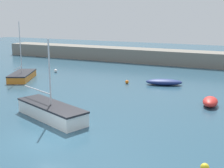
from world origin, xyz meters
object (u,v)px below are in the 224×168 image
object	(u,v)px
mooring_buoy_orange	(127,82)
sailboat_tall_mast	(22,76)
sailboat_short_mast	(51,111)
mooring_buoy_yellow	(205,167)
dinghy_near_pier	(210,102)
open_tender_yellow	(164,82)
mooring_buoy_white	(56,71)

from	to	relation	value
mooring_buoy_orange	sailboat_tall_mast	bearing A→B (deg)	-165.03
sailboat_short_mast	sailboat_tall_mast	world-z (taller)	sailboat_tall_mast
mooring_buoy_orange	mooring_buoy_yellow	size ratio (longest dim) A/B	0.93
sailboat_short_mast	dinghy_near_pier	bearing A→B (deg)	60.69
open_tender_yellow	sailboat_tall_mast	bearing A→B (deg)	178.25
open_tender_yellow	mooring_buoy_white	xyz separation A→B (m)	(-13.69, 0.96, -0.09)
dinghy_near_pier	mooring_buoy_orange	xyz separation A→B (m)	(-8.76, 4.45, -0.16)
mooring_buoy_yellow	dinghy_near_pier	bearing A→B (deg)	97.10
sailboat_tall_mast	mooring_buoy_orange	distance (m)	11.33
sailboat_short_mast	mooring_buoy_yellow	xyz separation A→B (m)	(10.53, -3.01, -0.32)
open_tender_yellow	dinghy_near_pier	world-z (taller)	dinghy_near_pier
dinghy_near_pier	mooring_buoy_yellow	xyz separation A→B (m)	(1.33, -10.65, -0.15)
sailboat_tall_mast	mooring_buoy_yellow	world-z (taller)	sailboat_tall_mast
sailboat_short_mast	sailboat_tall_mast	xyz separation A→B (m)	(-10.51, 9.16, -0.11)
sailboat_short_mast	sailboat_tall_mast	distance (m)	13.94
mooring_buoy_orange	mooring_buoy_yellow	world-z (taller)	mooring_buoy_yellow
sailboat_tall_mast	mooring_buoy_orange	world-z (taller)	sailboat_tall_mast
mooring_buoy_white	dinghy_near_pier	bearing A→B (deg)	-18.93
open_tender_yellow	mooring_buoy_yellow	distance (m)	17.45
open_tender_yellow	sailboat_short_mast	xyz separation A→B (m)	(-3.97, -13.16, 0.22)
sailboat_tall_mast	mooring_buoy_white	distance (m)	5.04
mooring_buoy_white	sailboat_tall_mast	bearing A→B (deg)	-99.04
dinghy_near_pier	sailboat_tall_mast	size ratio (longest dim) A/B	0.38
open_tender_yellow	sailboat_tall_mast	size ratio (longest dim) A/B	0.62
open_tender_yellow	mooring_buoy_yellow	bearing A→B (deg)	-85.15
sailboat_short_mast	mooring_buoy_orange	size ratio (longest dim) A/B	17.06
dinghy_near_pier	mooring_buoy_yellow	size ratio (longest dim) A/B	5.85
mooring_buoy_orange	mooring_buoy_white	bearing A→B (deg)	168.64
mooring_buoy_orange	open_tender_yellow	bearing A→B (deg)	16.98
sailboat_short_mast	mooring_buoy_orange	bearing A→B (deg)	108.92
mooring_buoy_orange	mooring_buoy_white	size ratio (longest dim) A/B	0.90
open_tender_yellow	mooring_buoy_orange	xyz separation A→B (m)	(-3.53, -1.08, -0.11)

